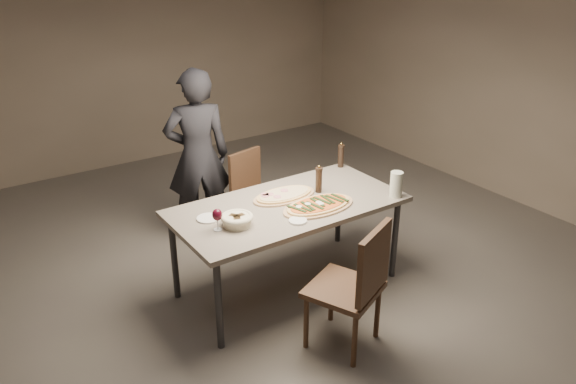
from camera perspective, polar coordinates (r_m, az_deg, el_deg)
room at (r=4.11m, az=-0.00°, el=7.02°), size 7.00×7.00×7.00m
dining_table at (r=4.37m, az=-0.00°, el=-1.88°), size 1.80×0.90×0.75m
zucchini_pizza at (r=4.29m, az=3.11°, el=-1.36°), size 0.61×0.34×0.05m
ham_pizza at (r=4.45m, az=-0.40°, el=-0.32°), size 0.54×0.30×0.04m
bread_basket at (r=4.01m, az=-5.20°, el=-2.78°), size 0.23×0.23×0.08m
oil_dish at (r=4.07m, az=1.01°, el=-2.94°), size 0.13×0.13×0.02m
pepper_mill_left at (r=4.51m, az=3.15°, el=1.28°), size 0.06×0.06×0.23m
pepper_mill_right at (r=5.04m, az=5.40°, el=3.72°), size 0.06×0.06×0.23m
carafe at (r=4.51m, az=10.93°, el=0.77°), size 0.10×0.10×0.21m
wine_glass at (r=3.94m, az=-7.21°, el=-2.38°), size 0.07×0.07×0.16m
side_plate at (r=4.15m, az=-8.11°, el=-2.66°), size 0.17×0.17×0.01m
chair_near at (r=3.81m, az=6.95°, el=-9.02°), size 0.59×0.59×0.95m
chair_far at (r=5.27m, az=-3.59°, el=0.15°), size 0.48×0.48×0.84m
diner at (r=5.20m, az=-9.15°, el=3.62°), size 0.68×0.55×1.63m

